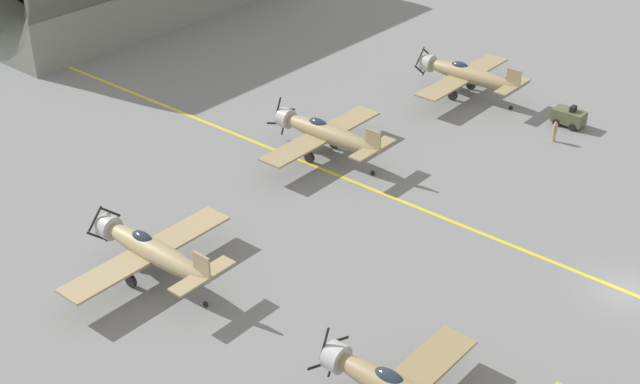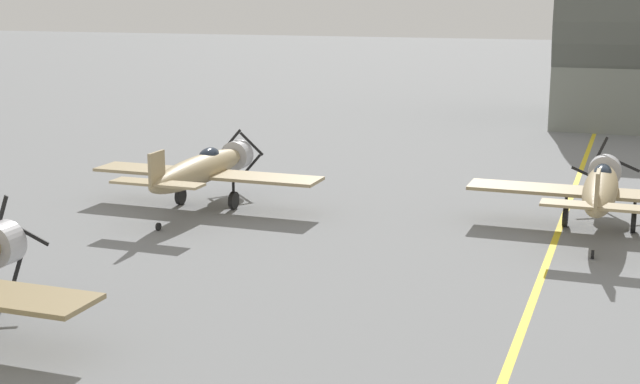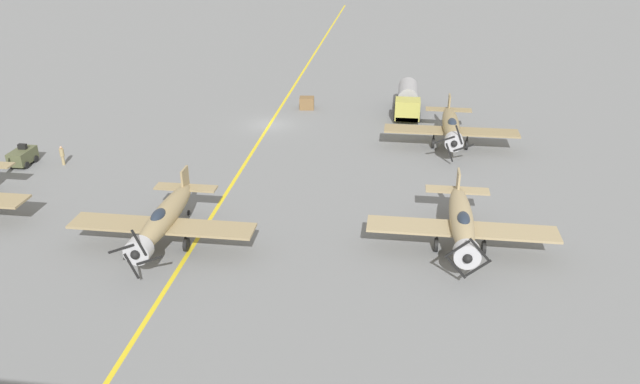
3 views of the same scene
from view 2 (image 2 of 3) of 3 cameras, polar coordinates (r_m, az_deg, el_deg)
The scene contains 2 objects.
airplane_far_center at distance 42.20m, azimuth 17.54°, elevation 0.23°, with size 12.00×9.98×3.70m.
airplane_far_left at distance 44.97m, azimuth -7.51°, elevation 1.45°, with size 12.00×9.98×3.65m.
Camera 2 is at (2.99, -16.35, 10.63)m, focal length 50.00 mm.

